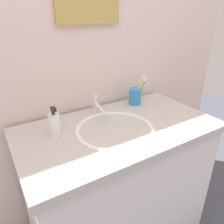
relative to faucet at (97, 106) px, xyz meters
name	(u,v)px	position (x,y,z in m)	size (l,w,h in m)	color
tiled_wall_back	(88,53)	(0.04, 0.17, 0.27)	(2.27, 0.04, 2.40)	beige
vanity_counter	(118,187)	(0.04, -0.17, -0.49)	(1.07, 0.59, 0.86)	silver
sink_basin	(115,135)	(0.00, -0.19, -0.10)	(0.42, 0.42, 0.11)	white
faucet	(97,106)	(0.00, 0.00, 0.00)	(0.02, 0.18, 0.13)	silver
toothbrush_cup	(135,96)	(0.30, 0.03, -0.01)	(0.08, 0.08, 0.10)	#338CCC
toothbrush_yellow	(140,87)	(0.34, 0.03, 0.05)	(0.06, 0.01, 0.18)	yellow
toothbrush_green	(142,89)	(0.34, 0.02, 0.04)	(0.06, 0.02, 0.17)	green
soap_dispenser	(54,124)	(-0.28, -0.08, 0.00)	(0.05, 0.06, 0.15)	white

